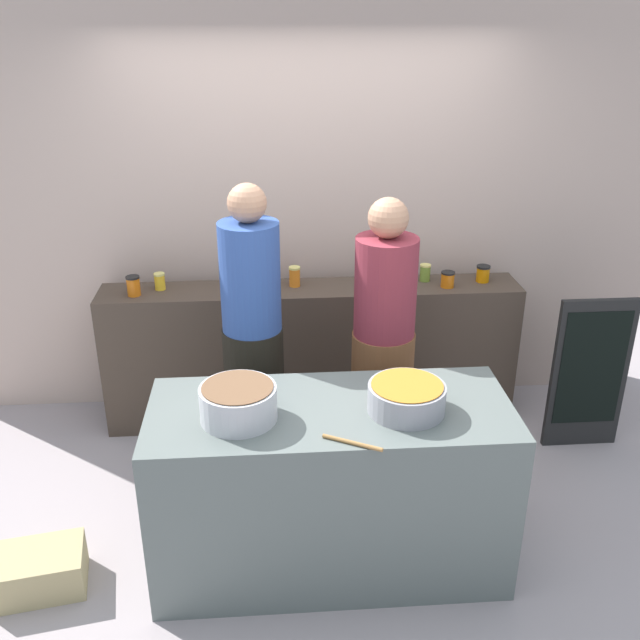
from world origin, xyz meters
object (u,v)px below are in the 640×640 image
object	(u,v)px
preserve_jar_5	(376,273)
preserve_jar_1	(160,281)
cooking_pot_left	(238,403)
preserve_jar_9	(483,274)
wooden_spoon	(352,443)
chalkboard_sign	(589,374)
cooking_pot_center	(407,398)
bread_crate	(39,571)
cook_with_tongs	(253,355)
preserve_jar_6	(394,274)
preserve_jar_7	(425,273)
preserve_jar_8	(448,279)
preserve_jar_4	(295,276)
preserve_jar_0	(133,286)
cook_in_cap	(383,356)
preserve_jar_2	(235,282)
preserve_jar_3	(263,275)

from	to	relation	value
preserve_jar_5	preserve_jar_1	bearing A→B (deg)	-179.01
cooking_pot_left	preserve_jar_1	bearing A→B (deg)	109.69
preserve_jar_9	wooden_spoon	size ratio (longest dim) A/B	0.40
chalkboard_sign	cooking_pot_center	bearing A→B (deg)	-144.35
bread_crate	cook_with_tongs	bearing A→B (deg)	37.84
preserve_jar_6	preserve_jar_9	bearing A→B (deg)	-3.59
cook_with_tongs	chalkboard_sign	distance (m)	2.10
preserve_jar_7	preserve_jar_8	size ratio (longest dim) A/B	1.10
chalkboard_sign	preserve_jar_4	bearing A→B (deg)	164.12
preserve_jar_0	cook_with_tongs	bearing A→B (deg)	-40.18
cook_in_cap	bread_crate	xyz separation A→B (m)	(-1.78, -0.84, -0.67)
cooking_pot_left	preserve_jar_6	bearing A→B (deg)	57.63
bread_crate	preserve_jar_6	bearing A→B (deg)	38.32
cooking_pot_left	cooking_pot_center	world-z (taller)	cooking_pot_left
preserve_jar_0	preserve_jar_8	world-z (taller)	preserve_jar_0
preserve_jar_6	wooden_spoon	distance (m)	1.83
cook_in_cap	cook_with_tongs	bearing A→B (deg)	-178.33
preserve_jar_1	preserve_jar_5	size ratio (longest dim) A/B	0.90
preserve_jar_4	chalkboard_sign	size ratio (longest dim) A/B	0.13
preserve_jar_5	bread_crate	world-z (taller)	preserve_jar_5
preserve_jar_2	cook_with_tongs	xyz separation A→B (m)	(0.12, -0.67, -0.18)
preserve_jar_5	wooden_spoon	world-z (taller)	preserve_jar_5
preserve_jar_6	preserve_jar_0	bearing A→B (deg)	-176.20
preserve_jar_1	preserve_jar_6	size ratio (longest dim) A/B	0.95
preserve_jar_9	preserve_jar_1	bearing A→B (deg)	179.56
wooden_spoon	preserve_jar_5	bearing A→B (deg)	78.46
preserve_jar_7	preserve_jar_9	xyz separation A→B (m)	(0.37, -0.04, -0.00)
preserve_jar_6	chalkboard_sign	distance (m)	1.37
chalkboard_sign	preserve_jar_2	bearing A→B (deg)	167.63
preserve_jar_4	preserve_jar_5	distance (m)	0.53
preserve_jar_1	preserve_jar_5	distance (m)	1.38
preserve_jar_9	preserve_jar_4	bearing A→B (deg)	179.56
preserve_jar_7	preserve_jar_1	bearing A→B (deg)	-179.13
preserve_jar_3	preserve_jar_9	xyz separation A→B (m)	(1.43, -0.04, -0.01)
preserve_jar_4	bread_crate	size ratio (longest dim) A/B	0.30
preserve_jar_4	cook_with_tongs	xyz separation A→B (m)	(-0.26, -0.71, -0.20)
preserve_jar_0	preserve_jar_8	xyz separation A→B (m)	(1.98, -0.01, -0.01)
cooking_pot_center	bread_crate	world-z (taller)	cooking_pot_center
preserve_jar_9	chalkboard_sign	world-z (taller)	preserve_jar_9
cook_in_cap	preserve_jar_1	bearing A→B (deg)	152.38
preserve_jar_7	preserve_jar_2	bearing A→B (deg)	-176.94
preserve_jar_9	wooden_spoon	distance (m)	2.03
preserve_jar_1	preserve_jar_3	distance (m)	0.66
preserve_jar_7	preserve_jar_6	bearing A→B (deg)	-178.46
preserve_jar_5	chalkboard_sign	size ratio (longest dim) A/B	0.12
preserve_jar_2	preserve_jar_8	bearing A→B (deg)	-2.29
preserve_jar_3	preserve_jar_4	world-z (taller)	preserve_jar_3
cook_with_tongs	preserve_jar_6	bearing A→B (deg)	38.85
preserve_jar_2	cooking_pot_center	distance (m)	1.67
preserve_jar_7	cook_in_cap	size ratio (longest dim) A/B	0.07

